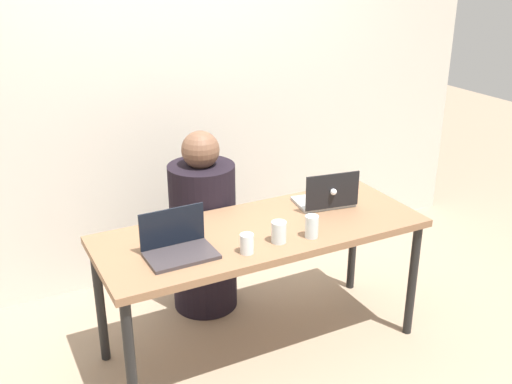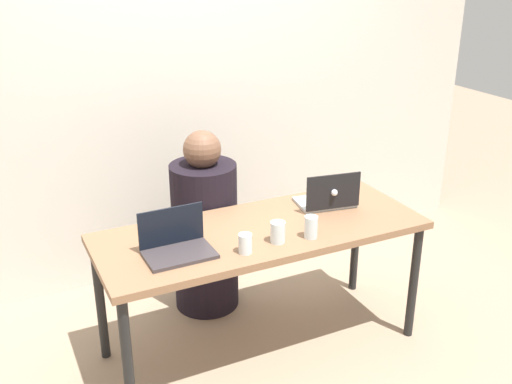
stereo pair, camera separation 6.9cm
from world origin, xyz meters
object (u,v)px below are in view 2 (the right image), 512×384
Objects in this scene: water_glass_center at (278,233)px; water_glass_right at (311,228)px; laptop_front_left at (177,244)px; water_glass_left at (245,245)px; person_at_center at (205,231)px; laptop_back_right at (327,198)px.

water_glass_center is 0.17m from water_glass_right.
laptop_front_left is at bearing 168.35° from water_glass_right.
laptop_front_left is 3.37× the size of water_glass_left.
laptop_front_left is at bearing 167.53° from water_glass_center.
water_glass_right is at bearing -12.41° from laptop_front_left.
laptop_back_right is (0.58, -0.45, 0.28)m from person_at_center.
water_glass_right is 1.19× the size of water_glass_left.
water_glass_left is (-0.08, -0.76, 0.28)m from person_at_center.
water_glass_right is at bearing 99.47° from person_at_center.
laptop_front_left is 2.83× the size of water_glass_right.
water_glass_center is at bearing 170.77° from water_glass_right.
person_at_center reaches higher than water_glass_center.
water_glass_right is 0.37m from water_glass_left.
water_glass_center is at bearing 39.52° from laptop_back_right.
person_at_center is 0.79m from water_glass_center.
person_at_center is 11.59× the size of water_glass_left.
laptop_back_right is 0.97m from laptop_front_left.
person_at_center reaches higher than laptop_front_left.
water_glass_center is 0.94× the size of water_glass_right.
water_glass_center is (-0.46, -0.27, -0.00)m from laptop_back_right.
laptop_back_right is 0.53m from water_glass_center.
laptop_front_left is at bearing 18.46° from laptop_back_right.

